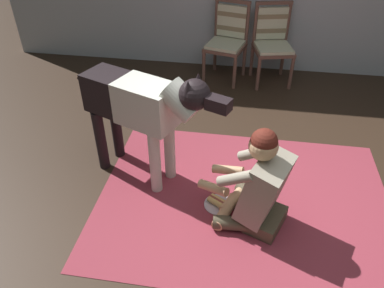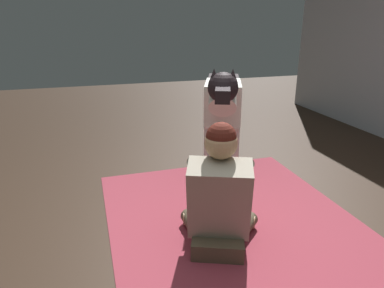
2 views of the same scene
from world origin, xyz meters
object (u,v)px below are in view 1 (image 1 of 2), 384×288
dining_chair_right_of_pair (272,40)px  large_dog (142,106)px  dining_chair_left_of_pair (228,37)px  hot_dog_on_plate (219,203)px  person_sitting_on_floor (258,187)px

dining_chair_right_of_pair → large_dog: size_ratio=0.71×
dining_chair_left_of_pair → hot_dog_on_plate: size_ratio=3.97×
large_dog → dining_chair_left_of_pair: bearing=76.2°
hot_dog_on_plate → dining_chair_right_of_pair: bearing=80.5°
hot_dog_on_plate → large_dog: bearing=157.7°
dining_chair_right_of_pair → hot_dog_on_plate: size_ratio=3.97×
large_dog → hot_dog_on_plate: large_dog is taller
dining_chair_right_of_pair → hot_dog_on_plate: dining_chair_right_of_pair is taller
dining_chair_right_of_pair → person_sitting_on_floor: bearing=-92.6°
dining_chair_left_of_pair → hot_dog_on_plate: (0.15, -2.44, -0.52)m
person_sitting_on_floor → large_dog: bearing=157.7°
dining_chair_right_of_pair → large_dog: bearing=-116.8°
dining_chair_right_of_pair → hot_dog_on_plate: 2.53m
large_dog → hot_dog_on_plate: bearing=-22.3°
dining_chair_right_of_pair → person_sitting_on_floor: size_ratio=1.12×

